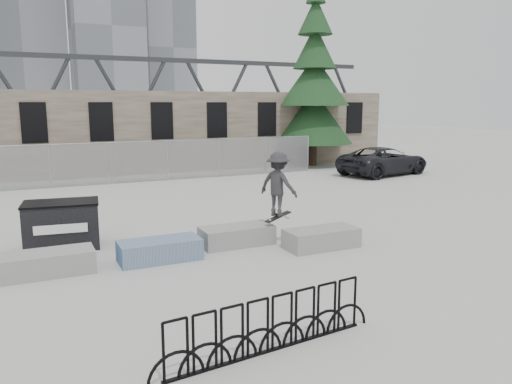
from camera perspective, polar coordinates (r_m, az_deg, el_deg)
ground at (r=13.18m, az=-6.89°, el=-6.96°), size 120.00×120.00×0.00m
stone_wall at (r=28.52m, az=-17.57°, el=6.45°), size 36.00×2.58×4.50m
chainlink_fence at (r=24.94m, az=-16.20°, el=3.24°), size 22.06×0.06×2.02m
planter_far_left at (r=12.41m, az=-22.63°, el=-7.40°), size 2.00×0.90×0.52m
planter_center_left at (r=12.66m, az=-10.94°, el=-6.44°), size 2.00×0.90×0.52m
planter_center_right at (r=13.77m, az=-2.22°, el=-4.90°), size 2.00×0.90×0.52m
planter_offset at (r=13.61m, az=7.49°, el=-5.16°), size 2.00×0.90×0.52m
dumpster at (r=14.38m, az=-21.29°, el=-3.49°), size 2.06×1.41×1.27m
bike_rack at (r=8.05m, az=1.63°, el=-15.00°), size 4.02×0.46×0.90m
spruce_tree at (r=31.30m, az=6.66°, el=11.64°), size 4.82×4.82×11.50m
skyline_towers at (r=107.16m, az=-24.90°, el=18.33°), size 58.00×28.00×48.00m
truss_bridge at (r=68.40m, az=-13.92°, el=10.08°), size 70.00×3.00×9.80m
suv at (r=28.08m, az=14.39°, el=3.48°), size 5.80×3.48×1.51m
skateboarder at (r=13.67m, az=2.56°, el=0.87°), size 1.13×1.32×1.91m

